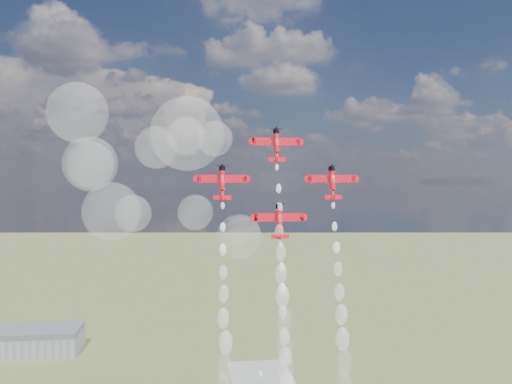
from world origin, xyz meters
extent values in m
cube|color=gray|center=(-120.00, 180.00, 5.00)|extent=(50.00, 28.00, 10.00)
cube|color=#595B60|center=(-120.00, 180.00, 11.50)|extent=(50.00, 28.00, 3.00)
cylinder|color=red|center=(-10.60, 17.72, 104.87)|extent=(1.53, 2.78, 5.89)
cylinder|color=black|center=(-10.60, 18.41, 107.86)|extent=(1.75, 1.95, 1.46)
cube|color=red|center=(-10.60, 18.17, 105.10)|extent=(13.35, 0.73, 2.19)
cube|color=white|center=(-14.22, 18.29, 105.07)|extent=(5.25, 0.17, 0.59)
cube|color=white|center=(-6.99, 18.29, 105.07)|extent=(5.25, 0.17, 0.59)
cube|color=red|center=(-10.60, 16.44, 100.11)|extent=(4.82, 0.40, 1.20)
cube|color=red|center=(-10.60, 15.59, 100.09)|extent=(0.15, 2.13, 1.81)
ellipsoid|color=silver|center=(-10.60, 17.11, 104.90)|extent=(1.20, 1.66, 2.89)
cone|color=red|center=(-10.60, 16.75, 100.94)|extent=(1.53, 2.14, 3.12)
cylinder|color=red|center=(-25.79, 15.31, 94.52)|extent=(1.53, 2.78, 5.89)
cylinder|color=black|center=(-25.79, 16.00, 97.51)|extent=(1.75, 1.95, 1.46)
cube|color=red|center=(-25.79, 15.75, 94.75)|extent=(13.35, 0.73, 2.19)
cube|color=white|center=(-29.40, 15.88, 94.72)|extent=(5.25, 0.17, 0.59)
cube|color=white|center=(-22.18, 15.88, 94.72)|extent=(5.25, 0.17, 0.59)
cube|color=red|center=(-25.79, 14.03, 89.76)|extent=(4.82, 0.40, 1.20)
cube|color=red|center=(-25.79, 13.18, 89.74)|extent=(0.15, 2.13, 1.81)
ellipsoid|color=silver|center=(-25.79, 14.69, 94.55)|extent=(1.20, 1.66, 2.89)
cone|color=red|center=(-25.79, 14.33, 90.59)|extent=(1.53, 2.14, 3.12)
cylinder|color=red|center=(4.58, 15.31, 94.52)|extent=(1.53, 2.78, 5.89)
cylinder|color=black|center=(4.58, 16.00, 97.51)|extent=(1.75, 1.95, 1.46)
cube|color=red|center=(4.58, 15.75, 94.75)|extent=(13.35, 0.73, 2.19)
cube|color=white|center=(0.97, 15.88, 94.72)|extent=(5.25, 0.17, 0.59)
cube|color=white|center=(8.19, 15.88, 94.72)|extent=(5.25, 0.17, 0.59)
cube|color=red|center=(4.58, 14.03, 89.76)|extent=(4.82, 0.40, 1.20)
cube|color=red|center=(4.58, 13.18, 89.74)|extent=(0.15, 2.13, 1.81)
ellipsoid|color=silver|center=(4.58, 14.69, 94.55)|extent=(1.20, 1.66, 2.89)
cone|color=red|center=(4.58, 14.33, 90.59)|extent=(1.53, 2.14, 3.12)
cylinder|color=red|center=(-10.60, 12.89, 84.17)|extent=(1.53, 2.78, 5.89)
cylinder|color=black|center=(-10.60, 13.59, 87.16)|extent=(1.75, 1.95, 1.46)
cube|color=red|center=(-10.60, 13.34, 84.40)|extent=(13.35, 0.73, 2.19)
cube|color=white|center=(-14.22, 13.47, 84.37)|extent=(5.25, 0.17, 0.59)
cube|color=white|center=(-6.99, 13.47, 84.37)|extent=(5.25, 0.17, 0.59)
cube|color=red|center=(-10.60, 11.62, 79.41)|extent=(4.82, 0.40, 1.20)
cube|color=red|center=(-10.60, 10.77, 79.39)|extent=(0.15, 2.13, 1.81)
ellipsoid|color=silver|center=(-10.60, 12.28, 84.20)|extent=(1.20, 1.66, 2.89)
cone|color=red|center=(-10.60, 11.92, 80.24)|extent=(1.53, 2.14, 3.12)
sphere|color=white|center=(-10.72, 16.22, 97.95)|extent=(1.03, 1.03, 1.03)
sphere|color=white|center=(-10.45, 14.94, 92.14)|extent=(1.44, 1.44, 1.44)
sphere|color=white|center=(-10.51, 13.67, 86.82)|extent=(1.86, 1.86, 1.86)
sphere|color=white|center=(-10.75, 12.23, 80.75)|extent=(2.28, 2.28, 2.28)
sphere|color=white|center=(-10.54, 10.64, 75.27)|extent=(2.70, 2.70, 2.70)
sphere|color=white|center=(-10.77, 9.12, 69.91)|extent=(3.12, 3.12, 3.12)
sphere|color=white|center=(-10.55, 8.27, 64.17)|extent=(3.53, 3.53, 3.53)
sphere|color=white|center=(-10.42, 6.58, 58.14)|extent=(3.95, 3.95, 3.95)
sphere|color=white|center=(-10.74, 5.74, 52.11)|extent=(4.37, 4.37, 4.37)
sphere|color=white|center=(-10.61, 3.95, 47.36)|extent=(4.79, 4.79, 4.79)
sphere|color=white|center=(-25.71, 13.75, 87.60)|extent=(1.03, 1.03, 1.03)
sphere|color=white|center=(-25.79, 12.37, 81.97)|extent=(1.44, 1.44, 1.44)
sphere|color=white|center=(-25.92, 10.95, 76.20)|extent=(1.86, 1.86, 1.86)
sphere|color=white|center=(-25.91, 9.91, 70.46)|extent=(2.28, 2.28, 2.28)
sphere|color=white|center=(-25.79, 8.65, 65.15)|extent=(2.70, 2.70, 2.70)
sphere|color=white|center=(-26.12, 6.76, 59.27)|extent=(3.12, 3.12, 3.12)
sphere|color=white|center=(-25.49, 6.14, 53.18)|extent=(3.53, 3.53, 3.53)
sphere|color=white|center=(-25.86, 4.46, 47.41)|extent=(3.95, 3.95, 3.95)
sphere|color=white|center=(4.46, 13.70, 87.52)|extent=(1.03, 1.03, 1.03)
sphere|color=white|center=(4.45, 12.30, 81.86)|extent=(1.44, 1.44, 1.44)
sphere|color=white|center=(4.59, 10.84, 76.36)|extent=(1.86, 1.86, 1.86)
sphere|color=white|center=(4.69, 9.57, 70.81)|extent=(2.28, 2.28, 2.28)
sphere|color=white|center=(4.74, 8.37, 64.86)|extent=(2.70, 2.70, 2.70)
sphere|color=white|center=(4.85, 6.78, 59.24)|extent=(3.12, 3.12, 3.12)
sphere|color=white|center=(4.87, 5.78, 53.16)|extent=(3.53, 3.53, 3.53)
sphere|color=white|center=(4.95, 4.44, 47.62)|extent=(3.95, 3.95, 3.95)
sphere|color=white|center=(-10.51, 11.37, 77.37)|extent=(1.03, 1.03, 1.03)
sphere|color=white|center=(-10.48, 9.93, 71.56)|extent=(1.44, 1.44, 1.44)
sphere|color=white|center=(-10.49, 8.64, 66.03)|extent=(1.86, 1.86, 1.86)
sphere|color=white|center=(-10.70, 7.10, 60.32)|extent=(2.28, 2.28, 2.28)
sphere|color=white|center=(-10.45, 6.06, 54.31)|extent=(2.70, 2.70, 2.70)
sphere|color=white|center=(-10.42, 4.74, 49.26)|extent=(3.12, 3.12, 3.12)
sphere|color=white|center=(-10.28, 3.06, 43.09)|extent=(3.53, 3.53, 3.53)
sphere|color=white|center=(-62.72, 30.47, 98.85)|extent=(13.37, 13.37, 13.37)
sphere|color=white|center=(-49.75, 19.77, 85.37)|extent=(10.05, 10.05, 10.05)
sphere|color=white|center=(-32.72, 35.33, 84.66)|extent=(10.80, 10.80, 10.80)
sphere|color=white|center=(-20.36, 24.12, 78.23)|extent=(12.91, 12.91, 12.91)
sphere|color=white|center=(-35.51, 28.87, 107.29)|extent=(11.17, 11.17, 11.17)
sphere|color=white|center=(-35.09, 24.57, 107.57)|extent=(21.08, 21.08, 21.08)
sphere|color=white|center=(-63.42, 16.24, 112.00)|extent=(15.86, 15.86, 15.86)
sphere|color=white|center=(-44.36, 33.68, 104.17)|extent=(12.62, 12.62, 12.62)
sphere|color=white|center=(-61.73, 24.05, 98.95)|extent=(15.08, 15.08, 15.08)
sphere|color=white|center=(-27.34, 23.08, 106.13)|extent=(10.04, 10.04, 10.04)
sphere|color=white|center=(-56.35, 26.34, 85.65)|extent=(16.48, 16.48, 16.48)
camera|label=1|loc=(-34.69, -130.04, 93.96)|focal=38.00mm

